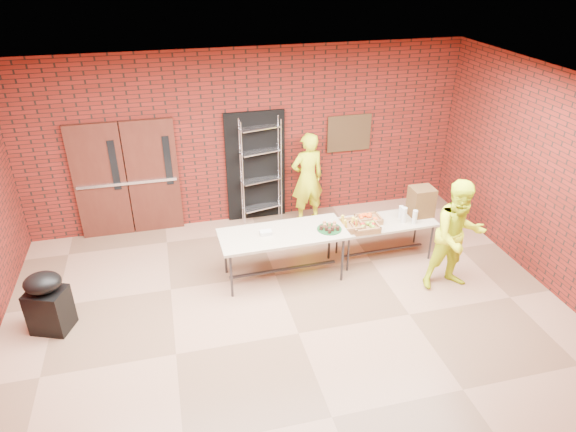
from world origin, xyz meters
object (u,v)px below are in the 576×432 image
at_px(wire_rack, 261,171).
at_px(coffee_dispenser, 421,201).
at_px(table_right, 385,224).
at_px(table_left, 283,237).
at_px(volunteer_man, 458,236).
at_px(volunteer_woman, 307,178).
at_px(covered_grill, 48,302).

xyz_separation_m(wire_rack, coffee_dispenser, (2.37, -1.69, -0.08)).
distance_m(wire_rack, table_right, 2.50).
distance_m(table_left, coffee_dispenser, 2.45).
distance_m(wire_rack, coffee_dispenser, 2.92).
height_order(table_right, volunteer_man, volunteer_man).
bearing_deg(wire_rack, table_left, -104.80).
bearing_deg(volunteer_woman, table_right, 111.13).
bearing_deg(coffee_dispenser, volunteer_woman, 136.33).
height_order(coffee_dispenser, volunteer_woman, volunteer_woman).
distance_m(table_right, volunteer_woman, 1.81).
bearing_deg(volunteer_woman, volunteer_man, 112.54).
xyz_separation_m(coffee_dispenser, volunteer_man, (0.03, -1.11, -0.04)).
bearing_deg(coffee_dispenser, wire_rack, 144.44).
distance_m(table_right, covered_grill, 5.19).
relative_size(table_left, coffee_dispenser, 3.98).
height_order(table_right, coffee_dispenser, coffee_dispenser).
relative_size(coffee_dispenser, volunteer_man, 0.28).
relative_size(table_left, volunteer_woman, 1.13).
relative_size(wire_rack, volunteer_man, 1.14).
xyz_separation_m(table_left, volunteer_woman, (0.88, 1.73, 0.14)).
distance_m(covered_grill, volunteer_woman, 4.79).
height_order(table_right, covered_grill, covered_grill).
height_order(volunteer_woman, volunteer_man, volunteer_man).
bearing_deg(wire_rack, volunteer_man, -62.52).
height_order(table_left, table_right, table_left).
distance_m(wire_rack, volunteer_man, 3.69).
relative_size(covered_grill, volunteer_woman, 0.52).
xyz_separation_m(table_right, coffee_dispenser, (0.65, 0.07, 0.30)).
bearing_deg(covered_grill, table_left, 29.25).
distance_m(table_right, volunteer_man, 1.27).
bearing_deg(wire_rack, volunteer_woman, -28.09).
bearing_deg(volunteer_man, wire_rack, 132.46).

